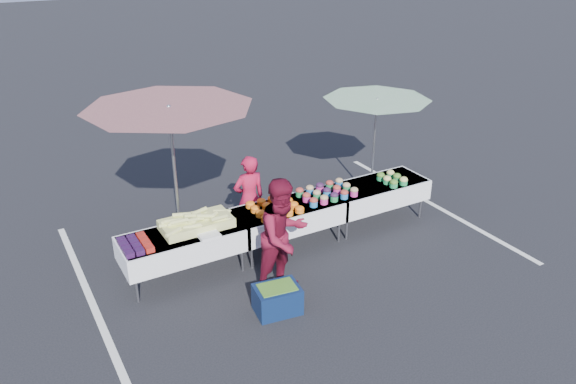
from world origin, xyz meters
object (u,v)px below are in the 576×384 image
table_right (376,192)px  umbrella_right (376,108)px  table_left (183,243)px  table_center (288,215)px  umbrella_left (170,121)px  vendor (249,199)px  storage_bin (277,299)px  customer (283,236)px

table_right → umbrella_right: umbrella_right is taller
table_left → table_center: same height
table_center → table_left: bearing=180.0°
table_left → table_right: same height
table_center → umbrella_right: bearing=19.0°
table_left → umbrella_left: (0.15, 0.54, 1.72)m
table_left → vendor: size_ratio=1.23×
umbrella_left → umbrella_right: bearing=3.7°
table_right → storage_bin: table_right is taller
table_center → storage_bin: 1.81m
table_center → table_right: (1.80, 0.00, 0.00)m
customer → umbrella_left: size_ratio=0.61×
table_left → vendor: 1.49m
customer → storage_bin: customer is taller
table_right → umbrella_right: bearing=56.5°
table_left → vendor: bearing=21.8°
table_center → table_right: same height
table_left → umbrella_left: bearing=75.0°
table_center → umbrella_left: 2.45m
table_left → storage_bin: table_left is taller
table_center → table_right: 1.80m
table_right → umbrella_right: 1.58m
umbrella_right → table_left: bearing=-169.0°
table_left → customer: customer is taller
storage_bin → customer: bearing=59.7°
umbrella_left → table_left: bearing=-105.0°
umbrella_right → storage_bin: 4.34m
umbrella_left → table_center: bearing=-18.1°
table_left → umbrella_right: (4.13, 0.80, 1.26)m
umbrella_left → umbrella_right: (3.98, 0.26, -0.47)m
table_right → umbrella_left: (-3.45, 0.54, 1.72)m
umbrella_left → storage_bin: (0.65, -2.00, -2.10)m
umbrella_left → umbrella_right: 4.02m
vendor → storage_bin: vendor is taller
customer → umbrella_left: umbrella_left is taller
table_right → vendor: size_ratio=1.23×
table_right → customer: 2.68m
customer → umbrella_right: bearing=19.3°
umbrella_right → vendor: bearing=-174.8°
table_center → umbrella_right: (2.33, 0.80, 1.26)m
table_center → table_right: size_ratio=1.00×
vendor → storage_bin: (-0.58, -2.00, -0.55)m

